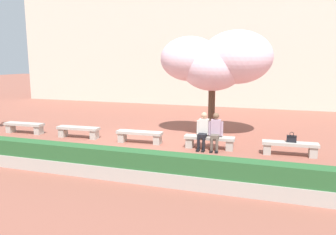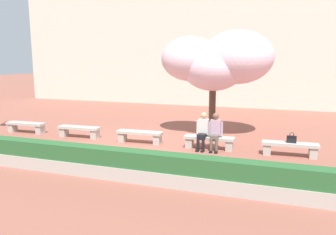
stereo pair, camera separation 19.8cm
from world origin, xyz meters
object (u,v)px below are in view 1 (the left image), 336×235
object	(u,v)px
handbag	(292,138)
cherry_tree_main	(217,61)
person_seated_right	(215,130)
stone_bench_west_end	(24,126)
stone_bench_near_west	(78,130)
stone_bench_near_east	(209,140)
person_seated_left	(203,129)
stone_bench_center	(140,135)
stone_bench_east_end	(290,147)

from	to	relation	value
handbag	cherry_tree_main	distance (m)	4.38
handbag	person_seated_right	bearing A→B (deg)	-178.27
stone_bench_west_end	stone_bench_near_west	size ratio (longest dim) A/B	1.00
stone_bench_near_east	person_seated_left	distance (m)	0.45
stone_bench_west_end	handbag	size ratio (longest dim) A/B	5.22
stone_bench_near_east	handbag	distance (m)	2.71
stone_bench_center	person_seated_left	distance (m)	2.47
stone_bench_near_east	cherry_tree_main	xyz separation A→B (m)	(-0.19, 2.21, 2.75)
stone_bench_near_west	person_seated_right	size ratio (longest dim) A/B	1.37
stone_bench_center	handbag	size ratio (longest dim) A/B	5.22
stone_bench_east_end	person_seated_left	size ratio (longest dim) A/B	1.37
handbag	stone_bench_west_end	bearing A→B (deg)	-179.89
stone_bench_west_end	stone_bench_near_west	bearing A→B (deg)	0.00
stone_bench_center	handbag	xyz separation A→B (m)	(5.35, 0.02, 0.28)
person_seated_left	stone_bench_west_end	bearing A→B (deg)	179.60
stone_bench_near_west	person_seated_left	world-z (taller)	person_seated_left
stone_bench_near_west	stone_bench_east_end	size ratio (longest dim) A/B	1.00
person_seated_left	handbag	size ratio (longest dim) A/B	3.81
person_seated_left	cherry_tree_main	bearing A→B (deg)	89.34
handbag	cherry_tree_main	world-z (taller)	cherry_tree_main
person_seated_left	handbag	world-z (taller)	person_seated_left
stone_bench_west_end	handbag	bearing A→B (deg)	0.11
cherry_tree_main	stone_bench_east_end	bearing A→B (deg)	-37.88
stone_bench_near_west	stone_bench_near_east	world-z (taller)	same
handbag	stone_bench_near_west	bearing A→B (deg)	-179.85
stone_bench_near_west	stone_bench_center	bearing A→B (deg)	0.00
stone_bench_near_east	handbag	size ratio (longest dim) A/B	5.22
stone_bench_west_end	stone_bench_near_east	distance (m)	7.97
handbag	stone_bench_east_end	bearing A→B (deg)	-149.62
stone_bench_east_end	stone_bench_near_west	bearing A→B (deg)	180.00
stone_bench_center	person_seated_right	size ratio (longest dim) A/B	1.37
stone_bench_east_end	person_seated_right	bearing A→B (deg)	-178.75
stone_bench_east_end	person_seated_left	bearing A→B (deg)	-178.93
stone_bench_west_end	stone_bench_center	bearing A→B (deg)	0.00
stone_bench_near_east	handbag	world-z (taller)	handbag
stone_bench_center	person_seated_left	xyz separation A→B (m)	(2.44, -0.05, 0.40)
stone_bench_center	handbag	bearing A→B (deg)	0.23
stone_bench_near_west	person_seated_left	bearing A→B (deg)	-0.60
stone_bench_near_west	person_seated_right	world-z (taller)	person_seated_right
stone_bench_near_west	stone_bench_center	xyz separation A→B (m)	(2.66, 0.00, 0.00)
stone_bench_near_west	person_seated_right	distance (m)	5.54
person_seated_right	stone_bench_near_east	bearing A→B (deg)	166.13
stone_bench_west_end	stone_bench_near_west	world-z (taller)	same
stone_bench_near_west	person_seated_left	xyz separation A→B (m)	(5.10, -0.05, 0.40)
stone_bench_center	stone_bench_near_east	world-z (taller)	same
cherry_tree_main	stone_bench_center	bearing A→B (deg)	-138.14
stone_bench_near_east	person_seated_right	bearing A→B (deg)	-13.87
stone_bench_west_end	cherry_tree_main	world-z (taller)	cherry_tree_main
stone_bench_west_end	cherry_tree_main	bearing A→B (deg)	15.87
stone_bench_west_end	person_seated_left	bearing A→B (deg)	-0.40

